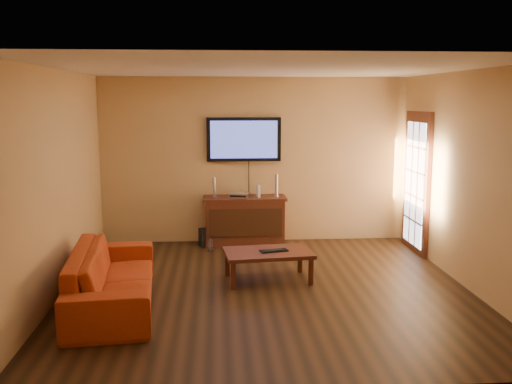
{
  "coord_description": "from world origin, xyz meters",
  "views": [
    {
      "loc": [
        -0.6,
        -6.79,
        2.35
      ],
      "look_at": [
        -0.08,
        0.8,
        1.1
      ],
      "focal_mm": 40.0,
      "sensor_mm": 36.0,
      "label": 1
    }
  ],
  "objects": [
    {
      "name": "bottle",
      "position": [
        -0.73,
        1.84,
        0.1
      ],
      "size": [
        0.07,
        0.07,
        0.21
      ],
      "color": "white",
      "rests_on": "ground"
    },
    {
      "name": "game_console",
      "position": [
        0.05,
        2.22,
        0.89
      ],
      "size": [
        0.06,
        0.15,
        0.2
      ],
      "primitive_type": "cube",
      "rotation": [
        0.0,
        0.0,
        0.12
      ],
      "color": "white",
      "rests_on": "media_console"
    },
    {
      "name": "subwoofer",
      "position": [
        -0.76,
        2.18,
        0.14
      ],
      "size": [
        0.33,
        0.33,
        0.27
      ],
      "primitive_type": "cube",
      "rotation": [
        0.0,
        0.0,
        0.24
      ],
      "color": "black",
      "rests_on": "ground"
    },
    {
      "name": "speaker_left",
      "position": [
        -0.66,
        2.26,
        0.93
      ],
      "size": [
        0.09,
        0.09,
        0.32
      ],
      "color": "silver",
      "rests_on": "media_console"
    },
    {
      "name": "media_console",
      "position": [
        -0.17,
        2.24,
        0.4
      ],
      "size": [
        1.33,
        0.51,
        0.79
      ],
      "color": "#441C0F",
      "rests_on": "ground"
    },
    {
      "name": "av_receiver",
      "position": [
        -0.25,
        2.21,
        0.82
      ],
      "size": [
        0.36,
        0.3,
        0.07
      ],
      "primitive_type": "cube",
      "rotation": [
        0.0,
        0.0,
        -0.28
      ],
      "color": "silver",
      "rests_on": "media_console"
    },
    {
      "name": "speaker_right",
      "position": [
        0.34,
        2.23,
        0.95
      ],
      "size": [
        0.1,
        0.1,
        0.37
      ],
      "color": "silver",
      "rests_on": "media_console"
    },
    {
      "name": "television",
      "position": [
        -0.17,
        2.45,
        1.7
      ],
      "size": [
        1.21,
        0.08,
        0.71
      ],
      "color": "black",
      "rests_on": "ground"
    },
    {
      "name": "room_walls",
      "position": [
        0.0,
        0.62,
        1.69
      ],
      "size": [
        5.0,
        5.0,
        5.0
      ],
      "color": "tan",
      "rests_on": "ground"
    },
    {
      "name": "ground_plane",
      "position": [
        0.0,
        0.0,
        0.0
      ],
      "size": [
        5.0,
        5.0,
        0.0
      ],
      "primitive_type": "plane",
      "color": "black",
      "rests_on": "ground"
    },
    {
      "name": "keyboard",
      "position": [
        0.12,
        0.34,
        0.4
      ],
      "size": [
        0.38,
        0.22,
        0.02
      ],
      "color": "black",
      "rests_on": "coffee_table"
    },
    {
      "name": "french_door",
      "position": [
        2.46,
        1.7,
        1.05
      ],
      "size": [
        0.07,
        1.02,
        2.22
      ],
      "color": "#441C0F",
      "rests_on": "ground"
    },
    {
      "name": "coffee_table",
      "position": [
        0.04,
        0.35,
        0.35
      ],
      "size": [
        1.19,
        0.79,
        0.39
      ],
      "color": "#441C0F",
      "rests_on": "ground"
    },
    {
      "name": "sofa",
      "position": [
        -1.82,
        -0.42,
        0.44
      ],
      "size": [
        0.88,
        2.32,
        0.89
      ],
      "primitive_type": "imported",
      "rotation": [
        0.0,
        0.0,
        1.67
      ],
      "color": "#A63612",
      "rests_on": "ground"
    }
  ]
}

